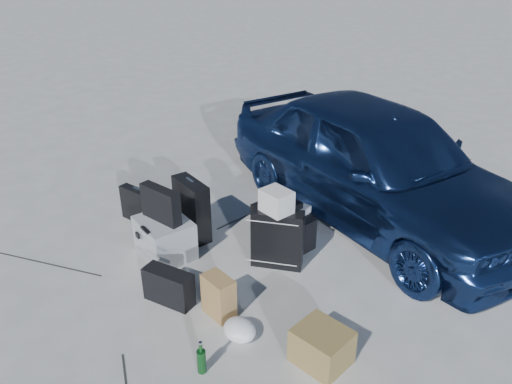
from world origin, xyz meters
TOP-DOWN VIEW (x-y plane):
  - ground at (0.00, 0.00)m, footprint 60.00×60.00m
  - car at (0.78, 2.26)m, footprint 4.04×2.73m
  - pelican_case at (-0.45, 0.37)m, footprint 0.62×0.55m
  - laptop_bag at (-0.47, 0.38)m, footprint 0.44×0.13m
  - briefcase at (-1.12, 0.65)m, footprint 0.48×0.11m
  - suitcase_left at (-0.48, 0.78)m, footprint 0.50×0.30m
  - suitcase_right at (0.50, 0.87)m, footprint 0.49×0.34m
  - white_carton at (0.48, 0.87)m, footprint 0.30×0.26m
  - duffel_bag at (0.31, 1.25)m, footprint 0.70×0.41m
  - flat_box_white at (0.33, 1.27)m, footprint 0.41×0.31m
  - flat_box_black at (0.33, 1.25)m, footprint 0.32×0.27m
  - kraft_bag at (0.52, 0.02)m, footprint 0.30×0.21m
  - cardboard_box at (1.44, 0.08)m, footprint 0.41×0.37m
  - plastic_bag at (0.82, -0.09)m, footprint 0.32×0.29m
  - messenger_bag at (0.09, -0.10)m, footprint 0.45×0.22m
  - green_bottle at (0.82, -0.51)m, footprint 0.09×0.09m

SIDE VIEW (x-z plane):
  - ground at x=0.00m, z-range 0.00..0.00m
  - plastic_bag at x=0.82m, z-range 0.00..0.15m
  - green_bottle at x=0.82m, z-range 0.00..0.26m
  - cardboard_box at x=1.44m, z-range 0.00..0.28m
  - messenger_bag at x=0.09m, z-range 0.00..0.30m
  - duffel_bag at x=0.31m, z-range 0.00..0.33m
  - kraft_bag at x=0.52m, z-range 0.00..0.36m
  - briefcase at x=-1.12m, z-range 0.00..0.38m
  - pelican_case at x=-0.45m, z-range 0.00..0.38m
  - suitcase_right at x=0.50m, z-range 0.00..0.56m
  - suitcase_left at x=-0.48m, z-range 0.00..0.61m
  - flat_box_white at x=0.33m, z-range 0.33..0.40m
  - flat_box_black at x=0.33m, z-range 0.40..0.46m
  - laptop_bag at x=-0.47m, z-range 0.38..0.70m
  - car at x=0.78m, z-range 0.00..1.28m
  - white_carton at x=0.48m, z-range 0.56..0.77m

